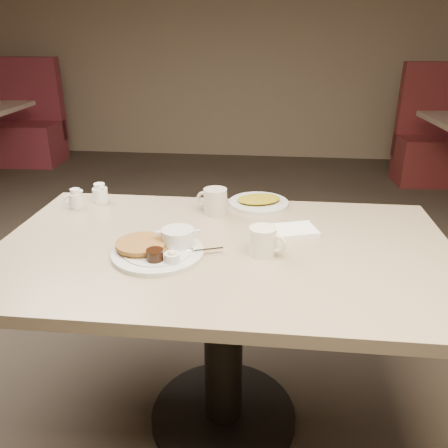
# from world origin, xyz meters

# --- Properties ---
(room) EXTENTS (7.04, 8.04, 2.84)m
(room) POSITION_xyz_m (0.00, 0.00, 1.40)
(room) COLOR #4C3F33
(room) RESTS_ON ground
(diner_table) EXTENTS (1.50, 0.90, 0.75)m
(diner_table) POSITION_xyz_m (0.00, 0.00, 0.58)
(diner_table) COLOR tan
(diner_table) RESTS_ON ground
(main_plate) EXTENTS (0.37, 0.34, 0.07)m
(main_plate) POSITION_xyz_m (-0.19, -0.08, 0.77)
(main_plate) COLOR silver
(main_plate) RESTS_ON diner_table
(coffee_mug_near) EXTENTS (0.13, 0.11, 0.09)m
(coffee_mug_near) POSITION_xyz_m (0.13, -0.04, 0.80)
(coffee_mug_near) COLOR white
(coffee_mug_near) RESTS_ON diner_table
(napkin) EXTENTS (0.17, 0.15, 0.02)m
(napkin) POSITION_xyz_m (0.24, 0.13, 0.76)
(napkin) COLOR white
(napkin) RESTS_ON diner_table
(coffee_mug_far) EXTENTS (0.14, 0.12, 0.10)m
(coffee_mug_far) POSITION_xyz_m (-0.06, 0.28, 0.80)
(coffee_mug_far) COLOR beige
(coffee_mug_far) RESTS_ON diner_table
(creamer_left) EXTENTS (0.08, 0.06, 0.08)m
(creamer_left) POSITION_xyz_m (-0.62, 0.28, 0.79)
(creamer_left) COLOR silver
(creamer_left) RESTS_ON diner_table
(creamer_right) EXTENTS (0.08, 0.09, 0.08)m
(creamer_right) POSITION_xyz_m (-0.54, 0.35, 0.79)
(creamer_right) COLOR white
(creamer_right) RESTS_ON diner_table
(hash_plate) EXTENTS (0.31, 0.31, 0.04)m
(hash_plate) POSITION_xyz_m (0.10, 0.39, 0.76)
(hash_plate) COLOR beige
(hash_plate) RESTS_ON diner_table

